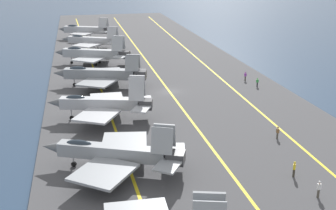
{
  "coord_description": "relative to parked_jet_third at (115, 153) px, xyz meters",
  "views": [
    {
      "loc": [
        -69.2,
        15.5,
        22.53
      ],
      "look_at": [
        -14.07,
        3.35,
        2.9
      ],
      "focal_mm": 45.0,
      "sensor_mm": 36.0,
      "label": 1
    }
  ],
  "objects": [
    {
      "name": "deck_stripe_edge_line",
      "position": [
        27.37,
        -0.59,
        -2.16
      ],
      "size": [
        202.57,
        6.93,
        0.01
      ],
      "primitive_type": "cube",
      "rotation": [
        0.0,
        0.0,
        0.03
      ],
      "color": "yellow",
      "rests_on": "carrier_deck"
    },
    {
      "name": "carrier_deck",
      "position": [
        27.37,
        -12.16,
        -2.37
      ],
      "size": [
        225.19,
        42.08,
        0.4
      ],
      "primitive_type": "cube",
      "color": "#424244",
      "rests_on": "ground"
    },
    {
      "name": "parked_jet_sixth",
      "position": [
        50.55,
        -0.16,
        0.34
      ],
      "size": [
        12.39,
        17.21,
        6.49
      ],
      "color": "#9EA3A8",
      "rests_on": "carrier_deck"
    },
    {
      "name": "parked_jet_fourth",
      "position": [
        15.82,
        0.26,
        0.4
      ],
      "size": [
        13.27,
        15.33,
        6.69
      ],
      "color": "#A8AAAF",
      "rests_on": "carrier_deck"
    },
    {
      "name": "crew_red_vest",
      "position": [
        46.47,
        -9.16,
        -1.19
      ],
      "size": [
        0.33,
        0.42,
        1.78
      ],
      "color": "#383328",
      "rests_on": "carrier_deck"
    },
    {
      "name": "parked_jet_eighth",
      "position": [
        82.55,
        0.39,
        0.56
      ],
      "size": [
        12.08,
        16.3,
        6.26
      ],
      "color": "#A8AAAF",
      "rests_on": "carrier_deck"
    },
    {
      "name": "crew_yellow_vest",
      "position": [
        -5.55,
        -18.45,
        -1.17
      ],
      "size": [
        0.46,
        0.42,
        1.81
      ],
      "color": "#383328",
      "rests_on": "carrier_deck"
    },
    {
      "name": "parked_jet_seventh",
      "position": [
        65.73,
        -0.82,
        0.45
      ],
      "size": [
        13.3,
        16.23,
        6.26
      ],
      "color": "#A8AAAF",
      "rests_on": "carrier_deck"
    },
    {
      "name": "crew_green_vest",
      "position": [
        26.77,
        -28.49,
        -1.26
      ],
      "size": [
        0.46,
        0.42,
        1.66
      ],
      "color": "#232328",
      "rests_on": "carrier_deck"
    },
    {
      "name": "deck_stripe_centerline",
      "position": [
        27.37,
        -12.16,
        -2.16
      ],
      "size": [
        202.67,
        0.36,
        0.01
      ],
      "primitive_type": "cube",
      "color": "yellow",
      "rests_on": "carrier_deck"
    },
    {
      "name": "crew_white_vest",
      "position": [
        -9.84,
        -18.77,
        -1.16
      ],
      "size": [
        0.31,
        0.41,
        1.83
      ],
      "color": "#4C473D",
      "rests_on": "carrier_deck"
    },
    {
      "name": "parked_jet_third",
      "position": [
        0.0,
        0.0,
        0.0
      ],
      "size": [
        13.99,
        16.13,
        5.76
      ],
      "color": "gray",
      "rests_on": "carrier_deck"
    },
    {
      "name": "parked_jet_fifth",
      "position": [
        32.91,
        -0.7,
        0.23
      ],
      "size": [
        13.6,
        17.26,
        6.0
      ],
      "color": "gray",
      "rests_on": "carrier_deck"
    },
    {
      "name": "crew_brown_vest",
      "position": [
        4.26,
        -21.38,
        -1.26
      ],
      "size": [
        0.39,
        0.28,
        1.66
      ],
      "color": "#4C473D",
      "rests_on": "carrier_deck"
    },
    {
      "name": "deck_stripe_foul_line",
      "position": [
        27.37,
        -23.73,
        -2.16
      ],
      "size": [
        202.62,
        5.14,
        0.01
      ],
      "primitive_type": "cube",
      "rotation": [
        0.0,
        0.0,
        -0.02
      ],
      "color": "yellow",
      "rests_on": "carrier_deck"
    },
    {
      "name": "crew_purple_vest",
      "position": [
        31.04,
        -27.9,
        -1.19
      ],
      "size": [
        0.46,
        0.42,
        1.79
      ],
      "color": "#383328",
      "rests_on": "carrier_deck"
    },
    {
      "name": "ground_plane",
      "position": [
        27.37,
        -12.16,
        -2.57
      ],
      "size": [
        2000.0,
        2000.0,
        0.0
      ],
      "primitive_type": "plane",
      "color": "navy"
    }
  ]
}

